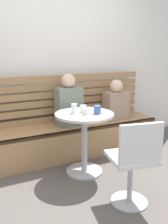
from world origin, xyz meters
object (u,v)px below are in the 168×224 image
at_px(cup_ceramic_white, 86,111).
at_px(cup_mug_blue, 97,110).
at_px(booth_bench, 67,140).
at_px(cup_glass_short, 83,109).
at_px(white_chair, 134,161).
at_px(person_child_left, 116,102).
at_px(cafe_table, 84,131).
at_px(person_adult, 69,103).
at_px(cup_water_clear, 74,108).

height_order(cup_ceramic_white, cup_mug_blue, cup_mug_blue).
height_order(booth_bench, cup_glass_short, cup_glass_short).
relative_size(white_chair, person_child_left, 1.43).
bearing_deg(cup_glass_short, cup_ceramic_white, -101.53).
height_order(cafe_table, cup_glass_short, cup_glass_short).
bearing_deg(cup_glass_short, person_adult, 86.61).
relative_size(cafe_table, cup_water_clear, 6.73).
distance_m(booth_bench, cup_glass_short, 0.75).
height_order(white_chair, person_adult, person_adult).
bearing_deg(cup_water_clear, cafe_table, -28.44).
relative_size(booth_bench, white_chair, 3.18).
xyz_separation_m(person_adult, cup_water_clear, (-0.15, -0.50, 0.04)).
bearing_deg(person_child_left, cafe_table, -146.38).
distance_m(white_chair, person_child_left, 1.52).
xyz_separation_m(cup_mug_blue, cup_water_clear, (-0.22, 0.15, 0.01)).
xyz_separation_m(booth_bench, white_chair, (0.09, -1.37, 0.24)).
xyz_separation_m(booth_bench, cup_mug_blue, (0.11, -0.64, 0.57)).
relative_size(cup_glass_short, cup_ceramic_white, 1.00).
bearing_deg(cafe_table, cup_mug_blue, -36.87).
relative_size(white_chair, cup_ceramic_white, 10.63).
xyz_separation_m(booth_bench, person_adult, (0.04, 0.00, 0.53)).
xyz_separation_m(white_chair, cup_mug_blue, (0.02, 0.72, 0.32)).
xyz_separation_m(white_chair, cup_glass_short, (-0.09, 0.87, 0.32)).
bearing_deg(cup_ceramic_white, cup_water_clear, 131.18).
bearing_deg(person_adult, cup_glass_short, -93.39).
relative_size(person_adult, cup_mug_blue, 7.41).
distance_m(white_chair, cup_ceramic_white, 0.83).
bearing_deg(cup_ceramic_white, white_chair, -81.88).
bearing_deg(white_chair, booth_bench, 93.88).
bearing_deg(booth_bench, cup_ceramic_white, -91.49).
relative_size(person_adult, person_child_left, 1.19).
xyz_separation_m(cup_ceramic_white, cup_mug_blue, (0.13, -0.04, 0.01)).
height_order(cup_mug_blue, cup_water_clear, cup_water_clear).
xyz_separation_m(person_adult, cup_ceramic_white, (-0.05, -0.61, 0.02)).
height_order(booth_bench, person_child_left, person_child_left).
distance_m(booth_bench, cup_ceramic_white, 0.82).
bearing_deg(person_adult, cup_ceramic_white, -94.89).
relative_size(white_chair, cup_water_clear, 7.73).
distance_m(white_chair, person_adult, 1.40).
height_order(person_adult, cup_water_clear, person_adult).
xyz_separation_m(cafe_table, cup_ceramic_white, (-0.01, -0.05, 0.26)).
bearing_deg(person_adult, cup_mug_blue, -83.25).
height_order(booth_bench, white_chair, white_chair).
bearing_deg(person_child_left, person_adult, 177.20).
bearing_deg(white_chair, cup_ceramic_white, 98.12).
height_order(cup_glass_short, cup_ceramic_white, cup_glass_short).
bearing_deg(cup_glass_short, cup_mug_blue, -54.55).
xyz_separation_m(person_child_left, cup_water_clear, (-0.89, -0.46, 0.10)).
distance_m(cafe_table, person_child_left, 0.96).
height_order(person_child_left, cup_ceramic_white, person_child_left).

